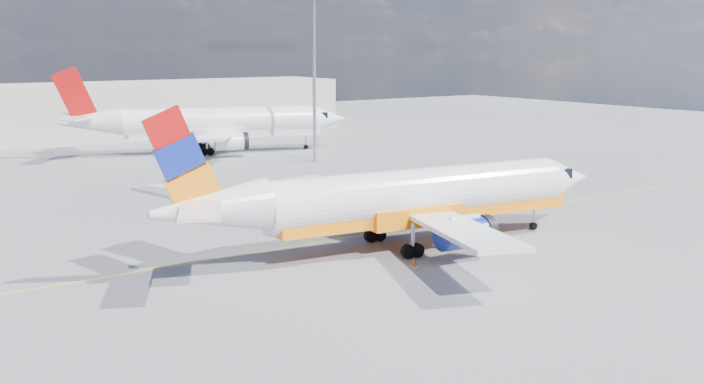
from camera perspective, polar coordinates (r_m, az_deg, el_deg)
ground at (r=54.27m, az=2.89°, el=-3.72°), size 240.00×240.00×0.00m
taxi_line at (r=56.61m, az=1.05°, el=-3.10°), size 70.00×0.15×0.01m
terminal_main at (r=122.84m, az=-16.91°, el=5.73°), size 70.00×14.00×8.00m
main_jet at (r=52.37m, az=3.94°, el=-0.45°), size 33.67×26.47×10.21m
second_jet at (r=101.17m, az=-10.11°, el=4.91°), size 36.41×27.64×11.06m
gse_tug at (r=71.00m, az=11.10°, el=0.15°), size 2.52×1.83×1.65m
traffic_cone at (r=48.55m, az=4.55°, el=-5.12°), size 0.42×0.42×0.59m
floodlight_mast at (r=91.34m, az=-2.78°, el=9.45°), size 1.42×1.42×19.40m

